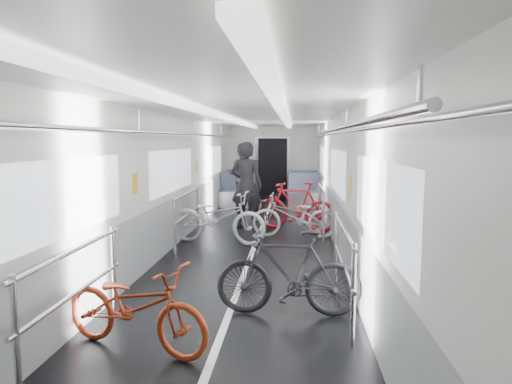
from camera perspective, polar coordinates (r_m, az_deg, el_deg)
car_shell at (r=9.94m, az=0.66°, el=1.78°), size 3.02×14.01×2.41m
bike_left_near at (r=4.50m, az=-14.89°, el=-13.65°), size 1.68×1.05×0.83m
bike_left_far at (r=8.65m, az=-4.81°, el=-3.17°), size 1.99×1.02×0.99m
bike_right_near at (r=5.15m, az=4.09°, el=-10.03°), size 1.63×0.48×0.97m
bike_right_mid at (r=9.15m, az=4.81°, el=-2.97°), size 1.71×0.66×0.89m
bike_right_far at (r=9.83m, az=5.05°, el=-1.78°), size 1.84×1.07×1.07m
bike_aisle at (r=9.93m, az=0.86°, el=-2.35°), size 0.72×1.64×0.84m
person_standing at (r=9.99m, az=-1.20°, el=0.84°), size 0.76×0.57×1.92m
person_seated at (r=13.49m, az=-1.78°, el=2.18°), size 0.91×0.71×1.85m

